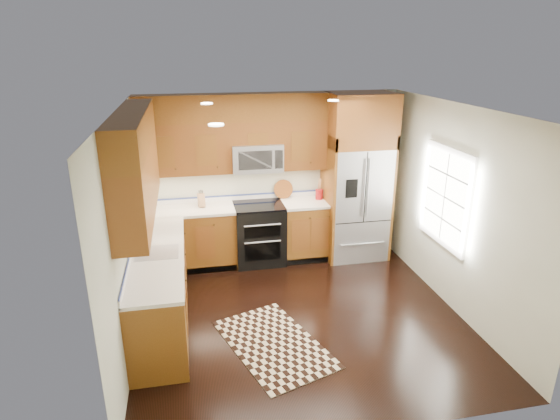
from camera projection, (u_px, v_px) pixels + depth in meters
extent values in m
plane|color=black|center=(299.00, 315.00, 5.98)|extent=(4.00, 4.00, 0.00)
cube|color=beige|center=(271.00, 176.00, 7.39)|extent=(4.00, 0.02, 2.60)
cube|color=beige|center=(125.00, 233.00, 5.17)|extent=(0.02, 4.00, 2.60)
cube|color=beige|center=(454.00, 209.00, 5.91)|extent=(0.02, 4.00, 2.60)
cube|color=white|center=(446.00, 197.00, 6.06)|extent=(0.04, 1.10, 1.30)
cube|color=white|center=(445.00, 197.00, 6.06)|extent=(0.02, 0.95, 1.15)
cube|color=brown|center=(190.00, 239.00, 7.15)|extent=(1.37, 0.60, 0.90)
cube|color=brown|center=(305.00, 230.00, 7.49)|extent=(0.72, 0.60, 0.90)
cube|color=brown|center=(161.00, 289.00, 5.69)|extent=(0.60, 2.40, 0.90)
cube|color=silver|center=(237.00, 207.00, 7.13)|extent=(2.85, 0.62, 0.04)
cube|color=silver|center=(157.00, 254.00, 5.54)|extent=(0.62, 2.40, 0.04)
cube|color=brown|center=(235.00, 147.00, 6.95)|extent=(2.85, 0.33, 0.75)
cube|color=brown|center=(138.00, 181.00, 5.21)|extent=(0.33, 2.40, 0.75)
cube|color=brown|center=(233.00, 108.00, 6.76)|extent=(2.85, 0.33, 0.40)
cube|color=brown|center=(132.00, 130.00, 5.01)|extent=(0.33, 2.40, 0.40)
cube|color=black|center=(259.00, 234.00, 7.32)|extent=(0.76, 0.64, 0.92)
cube|color=black|center=(259.00, 205.00, 7.16)|extent=(0.76, 0.60, 0.02)
cube|color=black|center=(262.00, 232.00, 6.97)|extent=(0.55, 0.01, 0.18)
cube|color=black|center=(263.00, 252.00, 7.08)|extent=(0.55, 0.01, 0.28)
cylinder|color=#B2B2B7|center=(263.00, 225.00, 6.91)|extent=(0.55, 0.02, 0.02)
cylinder|color=#B2B2B7|center=(263.00, 242.00, 7.00)|extent=(0.55, 0.02, 0.02)
cube|color=#B2B2B7|center=(257.00, 157.00, 7.03)|extent=(0.76, 0.40, 0.42)
cube|color=black|center=(255.00, 160.00, 6.84)|extent=(0.50, 0.01, 0.28)
cube|color=#B2B2B7|center=(356.00, 202.00, 7.42)|extent=(0.90, 0.74, 1.80)
cube|color=black|center=(366.00, 188.00, 6.96)|extent=(0.01, 0.01, 1.08)
cube|color=black|center=(352.00, 189.00, 6.91)|extent=(0.18, 0.01, 0.28)
cube|color=brown|center=(327.00, 198.00, 7.30)|extent=(0.04, 0.74, 2.00)
cube|color=brown|center=(384.00, 194.00, 7.47)|extent=(0.04, 0.74, 2.00)
cube|color=brown|center=(360.00, 120.00, 6.98)|extent=(0.98, 0.74, 0.80)
cube|color=#B2B2B7|center=(157.00, 252.00, 5.53)|extent=(0.50, 0.42, 0.02)
cylinder|color=#B2B2B7|center=(140.00, 236.00, 5.65)|extent=(0.02, 0.02, 0.28)
torus|color=#B2B2B7|center=(138.00, 228.00, 5.53)|extent=(0.18, 0.02, 0.18)
cube|color=black|center=(274.00, 344.00, 5.40)|extent=(1.35, 1.73, 0.01)
cube|color=#A87B52|center=(201.00, 200.00, 7.06)|extent=(0.11, 0.14, 0.20)
cylinder|color=maroon|center=(319.00, 194.00, 7.41)|extent=(0.15, 0.15, 0.16)
cylinder|color=brown|center=(283.00, 197.00, 7.48)|extent=(0.31, 0.31, 0.02)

